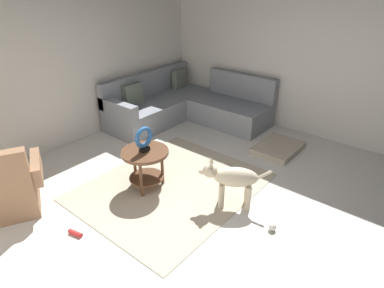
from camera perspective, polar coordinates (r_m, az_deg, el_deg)
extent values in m
cube|color=silver|center=(4.01, 2.62, -12.48)|extent=(6.00, 6.00, 0.10)
cube|color=silver|center=(5.49, -23.04, 12.93)|extent=(6.00, 0.12, 2.70)
cube|color=silver|center=(5.85, 21.09, 14.02)|extent=(0.12, 6.00, 2.70)
cube|color=#BCAD93|center=(4.42, -3.49, -7.30)|extent=(2.30, 1.90, 0.01)
cube|color=gray|center=(6.40, -5.28, 6.00)|extent=(2.20, 0.85, 0.42)
cube|color=gray|center=(6.50, -7.73, 10.31)|extent=(2.20, 0.14, 0.46)
cube|color=gray|center=(6.24, 6.59, 5.36)|extent=(0.85, 1.40, 0.42)
cube|color=gray|center=(6.38, 8.58, 9.92)|extent=(0.14, 1.40, 0.46)
cube|color=gray|center=(5.66, -12.65, 6.03)|extent=(0.16, 0.85, 0.22)
cube|color=slate|center=(6.93, -2.27, 11.07)|extent=(0.40, 0.19, 0.38)
cube|color=slate|center=(6.09, -10.13, 8.40)|extent=(0.38, 0.16, 0.39)
cube|color=#936B4C|center=(4.46, -28.87, -7.81)|extent=(0.81, 0.81, 0.40)
cube|color=#936B4C|center=(4.26, -25.19, -3.57)|extent=(0.36, 0.58, 0.22)
cylinder|color=brown|center=(4.19, -8.13, -1.41)|extent=(0.60, 0.60, 0.04)
cylinder|color=brown|center=(4.38, -7.81, -5.68)|extent=(0.45, 0.45, 0.02)
cylinder|color=brown|center=(4.46, -9.81, -3.61)|extent=(0.04, 0.04, 0.50)
cylinder|color=brown|center=(4.15, -8.74, -6.10)|extent=(0.04, 0.04, 0.50)
cylinder|color=brown|center=(4.37, -5.14, -4.06)|extent=(0.04, 0.04, 0.50)
cube|color=black|center=(4.17, -8.17, -0.87)|extent=(0.12, 0.08, 0.05)
torus|color=#265999|center=(4.09, -8.31, 1.14)|extent=(0.28, 0.06, 0.28)
cube|color=#B2A38E|center=(5.45, 14.58, -0.64)|extent=(0.80, 0.60, 0.09)
cylinder|color=beige|center=(3.98, 5.08, -9.08)|extent=(0.07, 0.07, 0.32)
cylinder|color=beige|center=(4.09, 5.11, -7.92)|extent=(0.07, 0.07, 0.32)
cylinder|color=beige|center=(3.99, 9.62, -9.24)|extent=(0.07, 0.07, 0.32)
cylinder|color=beige|center=(4.11, 9.51, -8.09)|extent=(0.07, 0.07, 0.32)
ellipsoid|color=beige|center=(3.90, 7.54, -5.67)|extent=(0.47, 0.55, 0.24)
sphere|color=beige|center=(3.86, 3.14, -4.57)|extent=(0.17, 0.17, 0.17)
ellipsoid|color=beige|center=(3.87, 2.00, -4.77)|extent=(0.12, 0.14, 0.07)
cone|color=beige|center=(3.76, 3.31, -3.45)|extent=(0.06, 0.06, 0.07)
cone|color=beige|center=(3.84, 3.37, -2.77)|extent=(0.06, 0.06, 0.07)
cylinder|color=beige|center=(3.91, 12.14, -5.33)|extent=(0.14, 0.19, 0.16)
sphere|color=silver|center=(3.83, 13.68, -13.66)|extent=(0.09, 0.09, 0.09)
cylinder|color=red|center=(3.89, -19.44, -14.28)|extent=(0.09, 0.18, 0.05)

